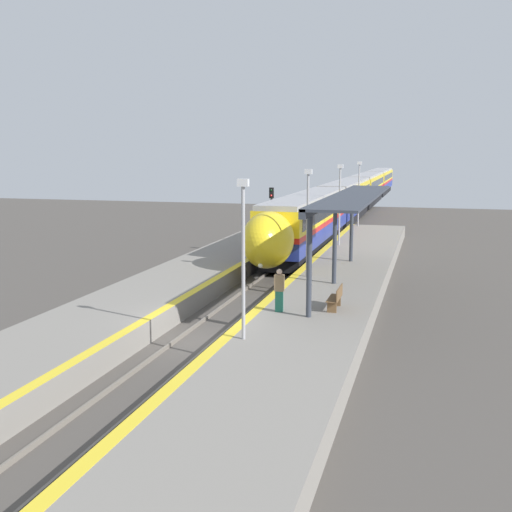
% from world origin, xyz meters
% --- Properties ---
extents(ground_plane, '(120.00, 120.00, 0.00)m').
position_xyz_m(ground_plane, '(0.00, 0.00, 0.00)').
color(ground_plane, '#4C4742').
extents(rail_left, '(0.08, 90.00, 0.15)m').
position_xyz_m(rail_left, '(-0.72, 0.00, 0.07)').
color(rail_left, slate).
rests_on(rail_left, ground_plane).
extents(rail_right, '(0.08, 90.00, 0.15)m').
position_xyz_m(rail_right, '(0.72, 0.00, 0.07)').
color(rail_right, slate).
rests_on(rail_right, ground_plane).
extents(train, '(2.77, 83.00, 4.03)m').
position_xyz_m(train, '(0.00, 50.00, 2.30)').
color(train, black).
rests_on(train, ground_plane).
extents(platform_right, '(4.53, 64.00, 0.88)m').
position_xyz_m(platform_right, '(3.84, 0.00, 0.43)').
color(platform_right, gray).
rests_on(platform_right, ground_plane).
extents(platform_left, '(4.36, 64.00, 0.88)m').
position_xyz_m(platform_left, '(-3.75, 0.00, 0.43)').
color(platform_left, gray).
rests_on(platform_left, ground_plane).
extents(platform_bench, '(0.44, 1.51, 0.89)m').
position_xyz_m(platform_bench, '(4.73, 2.76, 1.34)').
color(platform_bench, brown).
rests_on(platform_bench, platform_right).
extents(person_waiting, '(0.36, 0.22, 1.67)m').
position_xyz_m(person_waiting, '(2.67, 1.81, 1.73)').
color(person_waiting, '#1E604C').
rests_on(person_waiting, platform_right).
extents(railway_signal, '(0.28, 0.28, 4.57)m').
position_xyz_m(railway_signal, '(-2.07, 19.53, 2.78)').
color(railway_signal, '#59595E').
rests_on(railway_signal, ground_plane).
extents(lamppost_near, '(0.36, 0.20, 5.23)m').
position_xyz_m(lamppost_near, '(2.38, -2.02, 3.87)').
color(lamppost_near, '#9E9EA3').
rests_on(lamppost_near, platform_right).
extents(lamppost_mid, '(0.36, 0.20, 5.23)m').
position_xyz_m(lamppost_mid, '(2.38, 8.94, 3.87)').
color(lamppost_mid, '#9E9EA3').
rests_on(lamppost_mid, platform_right).
extents(lamppost_far, '(0.36, 0.20, 5.23)m').
position_xyz_m(lamppost_far, '(2.38, 19.91, 3.87)').
color(lamppost_far, '#9E9EA3').
rests_on(lamppost_far, platform_right).
extents(lamppost_farthest, '(0.36, 0.20, 5.23)m').
position_xyz_m(lamppost_farthest, '(2.38, 30.87, 3.87)').
color(lamppost_farthest, '#9E9EA3').
rests_on(lamppost_farthest, platform_right).
extents(station_canopy, '(2.02, 15.60, 4.15)m').
position_xyz_m(station_canopy, '(4.48, 7.63, 4.72)').
color(station_canopy, '#333842').
rests_on(station_canopy, platform_right).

